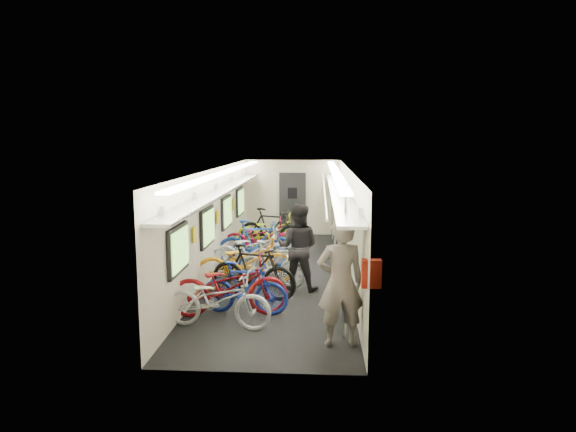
# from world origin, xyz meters

# --- Properties ---
(train_car_shell) EXTENTS (10.00, 10.00, 10.00)m
(train_car_shell) POSITION_xyz_m (-0.36, 0.71, 1.66)
(train_car_shell) COLOR black
(train_car_shell) RESTS_ON ground
(bicycle_0) EXTENTS (1.87, 0.87, 0.94)m
(bicycle_0) POSITION_xyz_m (-0.78, -3.42, 0.47)
(bicycle_0) COLOR #BCBABF
(bicycle_0) RESTS_ON ground
(bicycle_1) EXTENTS (1.60, 0.62, 0.94)m
(bicycle_1) POSITION_xyz_m (-0.44, -2.71, 0.47)
(bicycle_1) COLOR #192D98
(bicycle_1) RESTS_ON ground
(bicycle_2) EXTENTS (2.12, 1.04, 1.07)m
(bicycle_2) POSITION_xyz_m (-0.69, -2.83, 0.53)
(bicycle_2) COLOR maroon
(bicycle_2) RESTS_ON ground
(bicycle_3) EXTENTS (1.83, 0.99, 1.06)m
(bicycle_3) POSITION_xyz_m (-0.40, -1.81, 0.53)
(bicycle_3) COLOR black
(bicycle_3) RESTS_ON ground
(bicycle_4) EXTENTS (2.20, 1.41, 1.09)m
(bicycle_4) POSITION_xyz_m (-0.66, -1.14, 0.55)
(bicycle_4) COLOR orange
(bicycle_4) RESTS_ON ground
(bicycle_5) EXTENTS (1.61, 1.04, 0.94)m
(bicycle_5) POSITION_xyz_m (-0.13, -0.93, 0.47)
(bicycle_5) COLOR silver
(bicycle_5) RESTS_ON ground
(bicycle_6) EXTENTS (2.10, 1.26, 1.04)m
(bicycle_6) POSITION_xyz_m (-0.67, 0.16, 0.52)
(bicycle_6) COLOR silver
(bicycle_6) RESTS_ON ground
(bicycle_7) EXTENTS (1.94, 0.65, 1.15)m
(bicycle_7) POSITION_xyz_m (-0.63, 0.63, 0.57)
(bicycle_7) COLOR navy
(bicycle_7) RESTS_ON ground
(bicycle_8) EXTENTS (2.02, 0.87, 1.03)m
(bicycle_8) POSITION_xyz_m (-0.66, 1.64, 0.52)
(bicycle_8) COLOR maroon
(bicycle_8) RESTS_ON ground
(bicycle_9) EXTENTS (2.02, 1.18, 1.17)m
(bicycle_9) POSITION_xyz_m (-0.47, 2.56, 0.58)
(bicycle_9) COLOR black
(bicycle_9) RESTS_ON ground
(bicycle_10) EXTENTS (1.95, 0.72, 1.02)m
(bicycle_10) POSITION_xyz_m (-0.48, 2.61, 0.51)
(bicycle_10) COLOR #C4D614
(bicycle_10) RESTS_ON ground
(passenger_near) EXTENTS (0.76, 0.56, 1.92)m
(passenger_near) POSITION_xyz_m (1.18, -4.01, 0.96)
(passenger_near) COLOR gray
(passenger_near) RESTS_ON ground
(passenger_mid) EXTENTS (0.96, 0.81, 1.77)m
(passenger_mid) POSITION_xyz_m (0.43, -1.18, 0.89)
(passenger_mid) COLOR black
(passenger_mid) RESTS_ON ground
(backpack) EXTENTS (0.26, 0.14, 0.38)m
(backpack) POSITION_xyz_m (1.55, -4.66, 1.28)
(backpack) COLOR #9E1D0F
(backpack) RESTS_ON passenger_near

